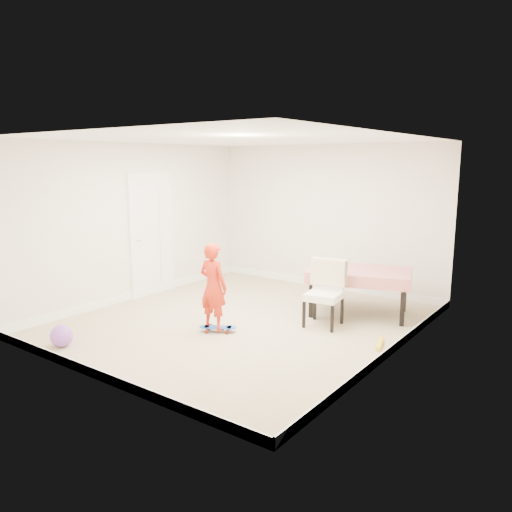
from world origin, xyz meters
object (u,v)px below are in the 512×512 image
Objects in this scene: child at (213,289)px; balloon at (61,336)px; skateboard at (218,329)px; dining_chair at (324,294)px; dining_table at (359,292)px.

balloon is at bearing 53.22° from child.
dining_chair is at bearing 15.20° from skateboard.
child is at bearing 157.60° from skateboard.
dining_chair is 1.55m from child.
skateboard is at bearing -141.54° from dining_chair.
dining_table is 2.95× the size of skateboard.
dining_chair is 0.78× the size of child.
child is at bearing 53.35° from balloon.
child reaches higher than dining_chair.
dining_table is 2.30m from child.
dining_chair is 1.86× the size of skateboard.
child reaches higher than skateboard.
dining_chair is 3.35× the size of balloon.
balloon reaches higher than skateboard.
dining_table is 4.24m from balloon.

